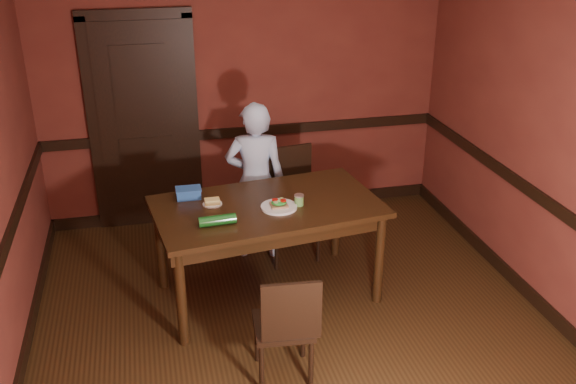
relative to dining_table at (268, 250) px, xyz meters
name	(u,v)px	position (x,y,z in m)	size (l,w,h in m)	color
floor	(298,336)	(0.11, -0.63, -0.42)	(4.00, 4.50, 0.01)	black
wall_back	(244,88)	(0.11, 1.62, 0.93)	(4.00, 0.02, 2.70)	maroon
wall_right	(561,149)	(2.11, -0.63, 0.93)	(0.02, 4.50, 2.70)	maroon
dado_back	(246,132)	(0.11, 1.61, 0.48)	(4.00, 0.03, 0.10)	black
dado_right	(549,204)	(2.09, -0.63, 0.48)	(0.03, 4.50, 0.10)	black
baseboard_back	(248,206)	(0.11, 1.61, -0.36)	(4.00, 0.03, 0.12)	black
baseboard_left	(22,368)	(-1.88, -0.63, -0.36)	(0.03, 4.50, 0.12)	black
baseboard_right	(532,296)	(2.09, -0.63, -0.36)	(0.03, 4.50, 0.12)	black
door	(144,121)	(-0.89, 1.59, 0.68)	(1.05, 0.07, 2.20)	black
dining_table	(268,250)	(0.00, 0.00, 0.00)	(1.78, 1.00, 0.83)	black
chair_far	(289,206)	(0.32, 0.60, 0.09)	(0.47, 0.47, 1.00)	black
chair_near	(283,323)	(-0.10, -1.02, 0.00)	(0.39, 0.39, 0.84)	black
person	(256,181)	(0.03, 0.70, 0.32)	(0.54, 0.35, 1.47)	#ABBFDF
sandwich_plate	(279,206)	(0.08, -0.09, 0.44)	(0.29, 0.29, 0.07)	white
sauce_jar	(299,200)	(0.24, -0.07, 0.46)	(0.08, 0.08, 0.09)	#5A8F43
cheese_saucer	(212,202)	(-0.42, 0.09, 0.44)	(0.16, 0.16, 0.05)	white
food_tub	(189,193)	(-0.59, 0.26, 0.46)	(0.21, 0.14, 0.09)	#2C5DB3
wrapped_veg	(217,220)	(-0.43, -0.27, 0.46)	(0.08, 0.08, 0.28)	#124815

